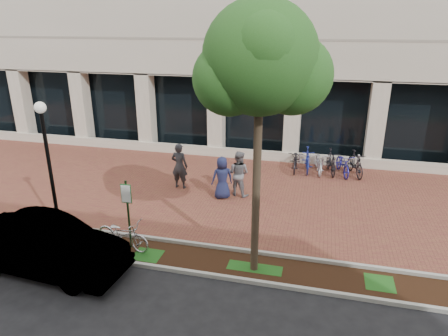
% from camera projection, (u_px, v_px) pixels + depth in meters
% --- Properties ---
extents(ground, '(120.00, 120.00, 0.00)m').
position_uv_depth(ground, '(232.00, 192.00, 16.91)').
color(ground, black).
rests_on(ground, ground).
extents(brick_plaza, '(40.00, 9.00, 0.01)m').
position_uv_depth(brick_plaza, '(232.00, 192.00, 16.91)').
color(brick_plaza, brown).
rests_on(brick_plaza, ground).
extents(planting_strip, '(40.00, 1.50, 0.01)m').
position_uv_depth(planting_strip, '(194.00, 259.00, 12.13)').
color(planting_strip, black).
rests_on(planting_strip, ground).
extents(curb_plaza_side, '(40.00, 0.12, 0.12)m').
position_uv_depth(curb_plaza_side, '(201.00, 245.00, 12.79)').
color(curb_plaza_side, '#A2A298').
rests_on(curb_plaza_side, ground).
extents(curb_street_side, '(40.00, 0.12, 0.12)m').
position_uv_depth(curb_street_side, '(185.00, 272.00, 11.43)').
color(curb_street_side, '#A2A298').
rests_on(curb_street_side, ground).
extents(parking_sign, '(0.34, 0.07, 2.30)m').
position_uv_depth(parking_sign, '(127.00, 206.00, 12.25)').
color(parking_sign, '#153B1A').
rests_on(parking_sign, ground).
extents(lamppost, '(0.36, 0.36, 4.52)m').
position_uv_depth(lamppost, '(49.00, 163.00, 12.75)').
color(lamppost, black).
rests_on(lamppost, ground).
extents(street_tree, '(3.39, 2.83, 7.39)m').
position_uv_depth(street_tree, '(262.00, 66.00, 9.67)').
color(street_tree, '#473629').
rests_on(street_tree, ground).
extents(locked_bicycle, '(2.04, 1.04, 1.02)m').
position_uv_depth(locked_bicycle, '(123.00, 234.00, 12.55)').
color(locked_bicycle, '#BDBDC2').
rests_on(locked_bicycle, ground).
extents(pedestrian_left, '(0.76, 0.53, 2.00)m').
position_uv_depth(pedestrian_left, '(179.00, 166.00, 17.04)').
color(pedestrian_left, '#27282C').
rests_on(pedestrian_left, ground).
extents(pedestrian_mid, '(1.08, 0.94, 1.91)m').
position_uv_depth(pedestrian_mid, '(239.00, 173.00, 16.32)').
color(pedestrian_mid, slate).
rests_on(pedestrian_mid, ground).
extents(pedestrian_right, '(1.02, 0.88, 1.76)m').
position_uv_depth(pedestrian_right, '(222.00, 178.00, 16.06)').
color(pedestrian_right, '#1C2146').
rests_on(pedestrian_right, ground).
extents(bollard, '(0.12, 0.12, 0.96)m').
position_uv_depth(bollard, '(358.00, 164.00, 18.83)').
color(bollard, silver).
rests_on(bollard, ground).
extents(bike_rack_cluster, '(3.67, 2.08, 1.15)m').
position_uv_depth(bike_rack_cluster, '(324.00, 162.00, 18.91)').
color(bike_rack_cluster, black).
rests_on(bike_rack_cluster, ground).
extents(sedan_near_curb, '(4.85, 1.99, 1.56)m').
position_uv_depth(sedan_near_curb, '(46.00, 246.00, 11.36)').
color(sedan_near_curb, '#BAB9BE').
rests_on(sedan_near_curb, ground).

